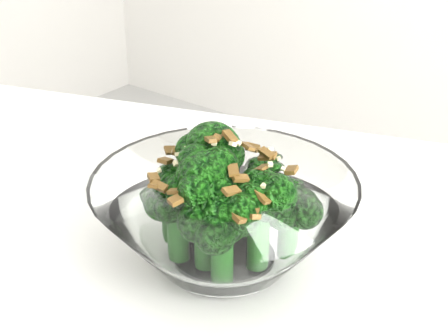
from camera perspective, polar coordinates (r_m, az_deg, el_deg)
The scene contains 1 object.
broccoli_dish at distance 0.50m, azimuth -0.08°, elevation -3.91°, with size 0.19×0.19×0.11m.
Camera 1 is at (0.30, -0.22, 1.05)m, focal length 55.00 mm.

